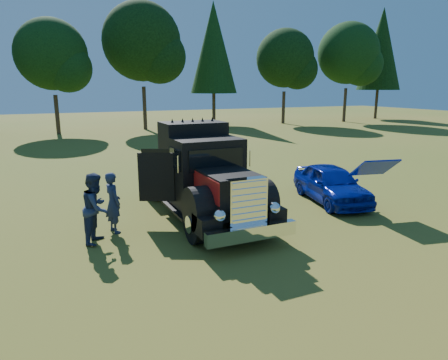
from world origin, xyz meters
TOP-DOWN VIEW (x-y plane):
  - ground at (0.00, 0.00)m, footprint 120.00×120.00m
  - treeline at (-2.56, 27.41)m, footprint 72.10×24.04m
  - diamond_t_truck at (-0.76, 2.36)m, footprint 3.28×7.16m
  - hotrod_coupe at (4.15, 1.99)m, footprint 2.38×4.37m
  - spectator_near at (-3.64, 2.07)m, footprint 0.57×0.73m
  - spectator_far at (-4.18, 1.49)m, footprint 1.08×1.16m

SIDE VIEW (x-z plane):
  - ground at x=0.00m, z-range 0.00..0.00m
  - hotrod_coupe at x=4.15m, z-range -0.26..1.63m
  - spectator_near at x=-3.64m, z-range 0.00..1.78m
  - spectator_far at x=-4.18m, z-range 0.00..1.92m
  - diamond_t_truck at x=-0.76m, z-range -0.22..2.78m
  - treeline at x=-2.56m, z-range 0.78..14.62m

